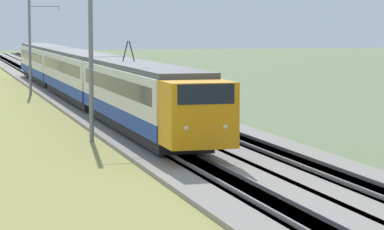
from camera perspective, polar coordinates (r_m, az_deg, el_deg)
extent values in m
cube|color=gray|center=(58.45, -5.89, 0.15)|extent=(240.00, 4.40, 0.30)
cube|color=gray|center=(59.27, -1.99, 0.26)|extent=(240.00, 4.40, 0.30)
cube|color=#4C4238|center=(58.45, -5.89, 0.15)|extent=(240.00, 1.57, 0.30)
cube|color=gray|center=(58.35, -6.41, 0.36)|extent=(240.00, 0.07, 0.15)
cube|color=gray|center=(58.52, -5.37, 0.39)|extent=(240.00, 0.07, 0.15)
cube|color=#4C4238|center=(59.27, -1.99, 0.26)|extent=(240.00, 1.57, 0.30)
cube|color=gray|center=(59.12, -2.50, 0.46)|extent=(240.00, 0.07, 0.15)
cube|color=gray|center=(59.37, -1.49, 0.48)|extent=(240.00, 0.07, 0.15)
cube|color=orange|center=(35.59, 0.37, 0.07)|extent=(2.27, 2.70, 2.56)
cube|color=black|center=(35.19, 0.52, 1.41)|extent=(1.64, 2.25, 0.77)
sphere|color=#F2EAC6|center=(34.39, -0.37, -0.82)|extent=(0.20, 0.20, 0.20)
sphere|color=#F2EAC6|center=(34.82, 2.08, -0.74)|extent=(0.20, 0.20, 0.20)
cube|color=navy|center=(45.99, -3.27, 0.19)|extent=(19.08, 2.81, 0.72)
cube|color=silver|center=(45.89, -3.28, 1.78)|extent=(19.08, 2.81, 1.84)
cube|color=black|center=(45.88, -3.28, 1.96)|extent=(17.55, 2.83, 0.77)
cube|color=#515156|center=(45.83, -3.28, 3.08)|extent=(19.08, 2.59, 0.25)
cube|color=black|center=(46.06, -3.26, -0.60)|extent=(18.13, 2.39, 0.55)
cylinder|color=black|center=(38.43, -1.59, -1.61)|extent=(0.86, 0.12, 0.86)
cylinder|color=black|center=(38.70, -0.06, -1.56)|extent=(0.86, 0.12, 0.86)
cube|color=navy|center=(66.42, -7.08, 1.85)|extent=(21.35, 2.81, 0.72)
cube|color=silver|center=(66.35, -7.09, 2.95)|extent=(21.35, 2.81, 1.84)
cube|color=black|center=(66.34, -7.10, 3.08)|extent=(19.65, 2.83, 0.77)
cube|color=#515156|center=(66.30, -7.11, 3.85)|extent=(21.35, 2.59, 0.25)
cube|color=black|center=(66.46, -7.07, 1.30)|extent=(20.29, 2.39, 0.55)
cube|color=navy|center=(88.16, -9.18, 2.76)|extent=(21.35, 2.81, 0.72)
cube|color=silver|center=(88.10, -9.19, 3.59)|extent=(21.35, 2.81, 1.84)
cube|color=black|center=(88.10, -9.19, 3.69)|extent=(19.65, 2.83, 0.77)
cube|color=#515156|center=(88.07, -9.20, 4.27)|extent=(21.35, 2.59, 0.25)
cube|color=black|center=(88.19, -9.17, 2.35)|extent=(20.29, 2.39, 0.55)
cylinder|color=black|center=(48.57, -4.21, 4.02)|extent=(0.06, 0.33, 1.08)
cylinder|color=black|center=(48.64, -3.80, 4.03)|extent=(0.06, 0.33, 1.08)
cube|color=black|center=(38.68, -0.82, -2.88)|extent=(0.10, 0.10, 0.00)
cylinder|color=slate|center=(43.94, -6.36, 3.57)|extent=(0.22, 0.22, 8.33)
cylinder|color=slate|center=(74.47, -10.14, 4.31)|extent=(0.22, 0.22, 8.14)
cylinder|color=slate|center=(74.59, -9.26, 6.76)|extent=(0.08, 2.40, 0.08)
cylinder|color=#B2ADA8|center=(74.72, -8.34, 6.62)|extent=(0.10, 0.10, 0.30)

